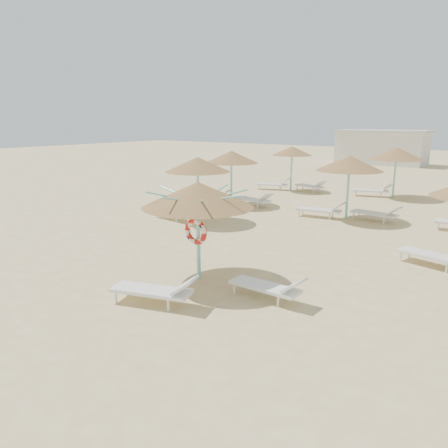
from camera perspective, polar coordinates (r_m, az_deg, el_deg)
The scene contains 6 objects.
ground at distance 11.62m, azimuth -2.11°, elevation -7.55°, with size 120.00×120.00×0.00m, color #DEC687.
main_palapa at distance 11.29m, azimuth -3.45°, elevation 3.78°, with size 2.92×2.92×2.62m.
lounger_main_a at distance 10.26m, azimuth -8.80°, elevation -8.52°, with size 2.11×1.18×0.74m.
lounger_main_b at distance 10.47m, azimuth 5.96°, elevation -8.13°, with size 1.89×0.62×0.68m.
palapa_field at distance 19.38m, azimuth 19.96°, elevation 7.14°, with size 18.98×13.88×2.72m.
service_hut at distance 45.42m, azimuth 19.91°, elevation 9.44°, with size 8.40×4.40×3.25m.
Camera 1 is at (6.71, -8.53, 4.15)m, focal length 35.00 mm.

